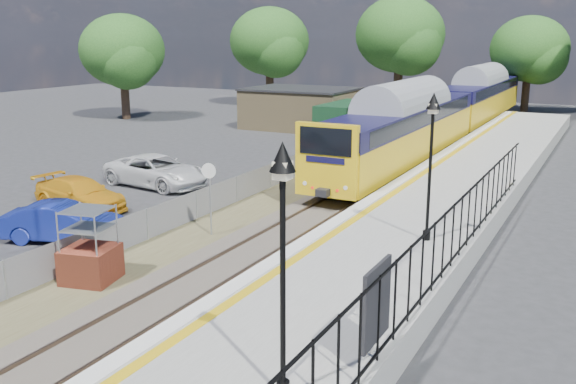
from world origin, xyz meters
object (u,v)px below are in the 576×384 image
Objects in this scene: car_blue at (63,222)px; victorian_lamp_south at (283,213)px; train at (450,108)px; victorian_lamp_north at (432,132)px; brick_plinth at (90,247)px; speed_sign at (210,187)px; car_white at (157,171)px; car_yellow at (80,194)px.

victorian_lamp_south is at bearing -140.05° from car_blue.
victorian_lamp_north is at bearing -77.79° from train.
brick_plinth is 0.54× the size of car_blue.
speed_sign reaches higher than car_blue.
brick_plinth is at bearing -145.09° from victorian_lamp_north.
victorian_lamp_north is 0.85× the size of car_white.
train is at bearing 99.06° from victorian_lamp_south.
victorian_lamp_north reaches higher than car_white.
brick_plinth is 8.75m from car_yellow.
car_white is (0.16, 4.85, 0.09)m from car_yellow.
train is at bearing 75.66° from speed_sign.
victorian_lamp_south is 0.85× the size of car_white.
train is 17.79× the size of brick_plinth.
victorian_lamp_north is 1.68× the size of speed_sign.
car_blue is (-4.35, -2.85, -1.16)m from speed_sign.
car_white is (-2.50, 8.31, 0.05)m from car_blue.
victorian_lamp_south is 12.64m from speed_sign.
speed_sign reaches higher than car_white.
victorian_lamp_south is 1.00× the size of victorian_lamp_north.
car_white is at bearing 132.79° from speed_sign.
victorian_lamp_south is 2.00× the size of brick_plinth.
victorian_lamp_south is 21.36m from car_white.
brick_plinth is 4.51m from car_blue.
brick_plinth reaches higher than car_white.
speed_sign is at bearing -87.46° from car_yellow.
victorian_lamp_south reaches higher than brick_plinth.
brick_plinth is (-3.12, -30.36, -1.24)m from train.
victorian_lamp_south reaches higher than car_yellow.
speed_sign is 0.51× the size of car_white.
brick_plinth is at bearing 154.42° from victorian_lamp_south.
train is (-5.50, 34.49, -1.96)m from victorian_lamp_south.
brick_plinth is (-8.62, 4.13, -3.20)m from victorian_lamp_south.
victorian_lamp_north is at bearing 34.91° from brick_plinth.
victorian_lamp_north is at bearing -82.82° from car_yellow.
victorian_lamp_south is 0.11× the size of train.
train is at bearing -19.32° from car_white.
car_yellow is (-9.51, -24.40, -1.68)m from train.
car_yellow is (-7.01, 0.61, -1.19)m from speed_sign.
car_blue is at bearing -156.98° from car_white.
car_blue is 8.68m from car_white.
train is 26.24m from car_yellow.
car_blue is (-6.85, -27.86, -1.65)m from train.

